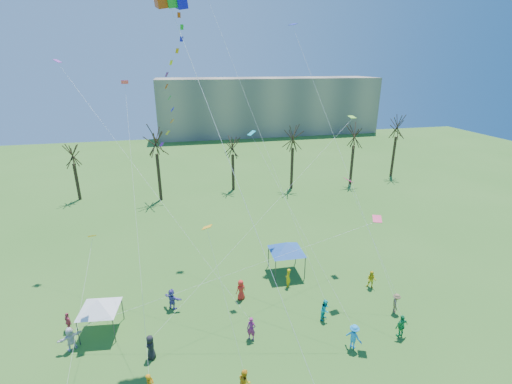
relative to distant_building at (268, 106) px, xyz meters
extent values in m
cube|color=gray|center=(0.00, 0.00, 0.00)|extent=(60.00, 14.00, 15.00)
cylinder|color=black|center=(-40.22, -44.88, -4.82)|extent=(0.44, 0.44, 5.37)
cylinder|color=black|center=(-28.64, -47.66, -4.08)|extent=(0.44, 0.44, 6.85)
cylinder|color=black|center=(-17.61, -45.59, -4.68)|extent=(0.44, 0.44, 5.64)
cylinder|color=black|center=(-8.52, -47.01, -4.24)|extent=(0.44, 0.44, 6.51)
cylinder|color=black|center=(1.63, -47.13, -4.30)|extent=(0.44, 0.44, 6.40)
cylinder|color=black|center=(10.65, -44.78, -4.01)|extent=(0.44, 0.44, 6.99)
cube|color=#C83D0E|center=(-26.19, -73.23, 14.88)|extent=(0.90, 1.26, 1.11)
cube|color=green|center=(-25.60, -73.23, 14.88)|extent=(0.90, 1.26, 1.11)
cube|color=#1410CF|center=(-25.01, -73.23, 14.88)|extent=(0.90, 1.26, 1.11)
cylinder|color=white|center=(-22.56, -79.48, 4.45)|extent=(0.02, 0.02, 23.75)
cylinder|color=#3F3F44|center=(-33.64, -75.65, -6.51)|extent=(0.07, 0.07, 1.97)
cylinder|color=#3F3F44|center=(-31.21, -75.94, -6.51)|extent=(0.07, 0.07, 1.97)
cylinder|color=#3F3F44|center=(-33.35, -73.23, -6.51)|extent=(0.07, 0.07, 1.97)
cylinder|color=#3F3F44|center=(-30.92, -73.52, -6.51)|extent=(0.07, 0.07, 1.97)
pyramid|color=white|center=(-32.28, -74.58, -5.11)|extent=(3.73, 3.73, 0.84)
cylinder|color=#3F3F44|center=(-18.04, -71.37, -6.38)|extent=(0.08, 0.08, 2.24)
cylinder|color=#3F3F44|center=(-15.27, -71.44, -6.38)|extent=(0.08, 0.08, 2.24)
cylinder|color=#3F3F44|center=(-17.97, -68.59, -6.38)|extent=(0.08, 0.08, 2.24)
cylinder|color=#3F3F44|center=(-15.19, -68.66, -6.38)|extent=(0.08, 0.08, 2.24)
pyramid|color=#2051A4|center=(-16.62, -70.01, -4.78)|extent=(4.27, 4.27, 0.96)
imported|color=orange|center=(-23.01, -82.11, -6.61)|extent=(0.83, 0.98, 1.77)
imported|color=#1C93E6|center=(-14.89, -80.20, -6.57)|extent=(1.25, 1.38, 1.86)
imported|color=green|center=(-11.03, -80.00, -6.58)|extent=(1.15, 0.64, 1.85)
imported|color=silver|center=(-34.07, -75.97, -6.61)|extent=(1.69, 1.29, 1.78)
imported|color=black|center=(-28.62, -78.03, -6.60)|extent=(0.66, 0.94, 1.80)
imported|color=#8C2368|center=(-21.68, -77.82, -6.61)|extent=(0.78, 0.70, 1.79)
imported|color=#0DACB7|center=(-15.64, -77.01, -6.63)|extent=(1.07, 1.05, 1.74)
imported|color=brown|center=(-9.82, -77.48, -6.67)|extent=(1.08, 1.24, 1.67)
imported|color=#C9435C|center=(-34.72, -73.97, -6.72)|extent=(0.87, 0.95, 1.56)
imported|color=#524BA3|center=(-27.20, -73.06, -6.60)|extent=(1.62, 1.47, 1.80)
imported|color=red|center=(-21.54, -73.07, -6.60)|extent=(1.03, 0.86, 1.80)
imported|color=#E1B40B|center=(-17.13, -72.25, -6.62)|extent=(0.69, 0.77, 1.77)
imported|color=yellow|center=(-10.02, -74.09, -6.67)|extent=(1.02, 1.01, 1.65)
cube|color=#FAA60D|center=(-32.02, -74.17, 0.17)|extent=(0.60, 0.69, 0.36)
cylinder|color=white|center=(-32.48, -77.95, -3.02)|extent=(0.01, 0.01, 9.68)
cube|color=#FE2A62|center=(-29.48, -67.25, 9.90)|extent=(0.62, 0.73, 0.32)
cylinder|color=white|center=(-29.00, -74.21, 1.85)|extent=(0.01, 0.01, 21.00)
cube|color=#F2A619|center=(-24.50, -78.48, 2.05)|extent=(0.69, 0.63, 0.26)
cylinder|color=white|center=(-23.75, -80.30, -2.07)|extent=(0.01, 0.01, 8.78)
cube|color=#1BC1CE|center=(-19.99, -70.41, 6.06)|extent=(0.67, 0.62, 0.34)
cylinder|color=white|center=(-17.44, -75.31, -0.07)|extent=(0.01, 0.01, 16.21)
cube|color=#242CCC|center=(-14.56, -63.52, 14.67)|extent=(0.95, 0.94, 0.20)
cylinder|color=white|center=(-12.79, -71.76, 4.23)|extent=(0.01, 0.01, 26.51)
cube|color=#D41A50|center=(-12.94, -78.22, 1.32)|extent=(0.84, 0.94, 0.25)
cylinder|color=white|center=(-23.51, -77.10, -2.44)|extent=(0.01, 0.01, 22.41)
cube|color=#78DB33|center=(-9.86, -67.50, 6.61)|extent=(0.60, 0.76, 0.18)
cylinder|color=white|center=(-19.24, -72.77, 0.20)|extent=(0.01, 0.01, 24.84)
cube|color=purple|center=(-35.63, -61.26, 11.48)|extent=(0.75, 0.71, 0.29)
cylinder|color=white|center=(-28.65, -69.54, 2.64)|extent=(0.01, 0.01, 27.70)
cylinder|color=white|center=(-18.81, -68.59, 5.54)|extent=(0.01, 0.01, 29.27)
cube|color=#F72965|center=(-12.76, -73.39, 2.54)|extent=(0.70, 0.59, 0.40)
cylinder|color=white|center=(-11.29, -75.44, -1.83)|extent=(0.01, 0.01, 9.74)
camera|label=1|loc=(-25.94, -98.00, 11.34)|focal=25.00mm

